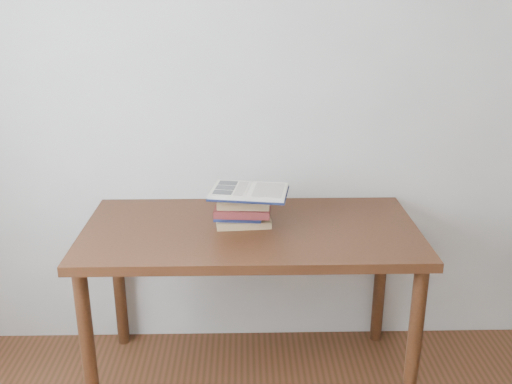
{
  "coord_description": "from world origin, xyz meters",
  "views": [
    {
      "loc": [
        -0.13,
        -0.91,
        1.77
      ],
      "look_at": [
        -0.08,
        1.37,
        0.95
      ],
      "focal_mm": 40.0,
      "sensor_mm": 36.0,
      "label": 1
    }
  ],
  "objects": [
    {
      "name": "book_stack",
      "position": [
        -0.14,
        1.42,
        0.86
      ],
      "size": [
        0.26,
        0.21,
        0.15
      ],
      "color": "#9B7550",
      "rests_on": "desk"
    },
    {
      "name": "desk",
      "position": [
        -0.11,
        1.38,
        0.69
      ],
      "size": [
        1.46,
        0.73,
        0.78
      ],
      "color": "#402110",
      "rests_on": "ground"
    },
    {
      "name": "room_shell",
      "position": [
        -0.08,
        0.01,
        1.63
      ],
      "size": [
        3.54,
        3.54,
        2.62
      ],
      "color": "beige",
      "rests_on": "ground"
    },
    {
      "name": "open_book",
      "position": [
        -0.11,
        1.39,
        0.95
      ],
      "size": [
        0.36,
        0.28,
        0.03
      ],
      "rotation": [
        0.0,
        0.0,
        -0.16
      ],
      "color": "black",
      "rests_on": "book_stack"
    }
  ]
}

